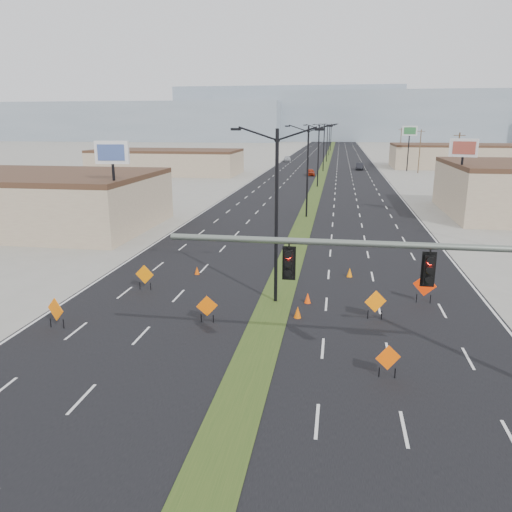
% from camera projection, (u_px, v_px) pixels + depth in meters
% --- Properties ---
extents(ground, '(600.00, 600.00, 0.00)m').
position_uv_depth(ground, '(235.00, 414.00, 18.22)').
color(ground, gray).
rests_on(ground, ground).
extents(road_surface, '(25.00, 400.00, 0.02)m').
position_uv_depth(road_surface, '(324.00, 170.00, 113.55)').
color(road_surface, black).
rests_on(road_surface, ground).
extents(median_strip, '(2.00, 400.00, 0.04)m').
position_uv_depth(median_strip, '(324.00, 170.00, 113.55)').
color(median_strip, '#274117').
rests_on(median_strip, ground).
extents(building_sw_far, '(30.00, 14.00, 4.50)m').
position_uv_depth(building_sw_far, '(167.00, 163.00, 103.68)').
color(building_sw_far, tan).
rests_on(building_sw_far, ground).
extents(building_se_far, '(44.00, 16.00, 5.00)m').
position_uv_depth(building_se_far, '(489.00, 157.00, 116.50)').
color(building_se_far, tan).
rests_on(building_se_far, ground).
extents(mesa_west, '(180.00, 50.00, 22.00)m').
position_uv_depth(mesa_west, '(134.00, 122.00, 301.09)').
color(mesa_west, gray).
rests_on(mesa_west, ground).
extents(mesa_center, '(220.00, 50.00, 28.00)m').
position_uv_depth(mesa_center, '(404.00, 116.00, 294.35)').
color(mesa_center, gray).
rests_on(mesa_center, ground).
extents(mesa_backdrop, '(140.00, 50.00, 32.00)m').
position_uv_depth(mesa_backdrop, '(289.00, 114.00, 323.85)').
color(mesa_backdrop, gray).
rests_on(mesa_backdrop, ground).
extents(signal_mast, '(16.30, 0.60, 8.00)m').
position_uv_depth(signal_mast, '(482.00, 284.00, 17.55)').
color(signal_mast, slate).
rests_on(signal_mast, ground).
extents(streetlight_0, '(5.15, 0.24, 10.02)m').
position_uv_depth(streetlight_0, '(276.00, 212.00, 28.26)').
color(streetlight_0, black).
rests_on(streetlight_0, ground).
extents(streetlight_1, '(5.15, 0.24, 10.02)m').
position_uv_depth(streetlight_1, '(308.00, 169.00, 54.95)').
color(streetlight_1, black).
rests_on(streetlight_1, ground).
extents(streetlight_2, '(5.15, 0.24, 10.02)m').
position_uv_depth(streetlight_2, '(318.00, 154.00, 81.65)').
color(streetlight_2, black).
rests_on(streetlight_2, ground).
extents(streetlight_3, '(5.15, 0.24, 10.02)m').
position_uv_depth(streetlight_3, '(324.00, 146.00, 108.34)').
color(streetlight_3, black).
rests_on(streetlight_3, ground).
extents(streetlight_4, '(5.15, 0.24, 10.02)m').
position_uv_depth(streetlight_4, '(327.00, 142.00, 135.04)').
color(streetlight_4, black).
rests_on(streetlight_4, ground).
extents(streetlight_5, '(5.15, 0.24, 10.02)m').
position_uv_depth(streetlight_5, '(329.00, 138.00, 161.73)').
color(streetlight_5, black).
rests_on(streetlight_5, ground).
extents(streetlight_6, '(5.15, 0.24, 10.02)m').
position_uv_depth(streetlight_6, '(331.00, 136.00, 188.42)').
color(streetlight_6, black).
rests_on(streetlight_6, ground).
extents(utility_pole_1, '(1.60, 0.20, 9.00)m').
position_uv_depth(utility_pole_1, '(457.00, 164.00, 71.08)').
color(utility_pole_1, '#4C3823').
rests_on(utility_pole_1, ground).
extents(utility_pole_2, '(1.60, 0.20, 9.00)m').
position_uv_depth(utility_pole_2, '(420.00, 151.00, 104.45)').
color(utility_pole_2, '#4C3823').
rests_on(utility_pole_2, ground).
extents(utility_pole_3, '(1.60, 0.20, 9.00)m').
position_uv_depth(utility_pole_3, '(400.00, 144.00, 137.82)').
color(utility_pole_3, '#4C3823').
rests_on(utility_pole_3, ground).
extents(car_left, '(1.99, 4.06, 1.33)m').
position_uv_depth(car_left, '(311.00, 172.00, 100.65)').
color(car_left, '#9A2710').
rests_on(car_left, ground).
extents(car_mid, '(1.90, 4.75, 1.54)m').
position_uv_depth(car_mid, '(360.00, 166.00, 112.95)').
color(car_mid, black).
rests_on(car_mid, ground).
extents(car_far, '(2.45, 4.77, 1.33)m').
position_uv_depth(car_far, '(287.00, 159.00, 137.74)').
color(car_far, '#A4A8AE').
rests_on(car_far, ground).
extents(construction_sign_0, '(1.15, 0.54, 1.65)m').
position_uv_depth(construction_sign_0, '(56.00, 310.00, 25.58)').
color(construction_sign_0, '#DC6004').
rests_on(construction_sign_0, ground).
extents(construction_sign_1, '(1.23, 0.14, 1.64)m').
position_uv_depth(construction_sign_1, '(145.00, 275.00, 31.52)').
color(construction_sign_1, orange).
rests_on(construction_sign_1, ground).
extents(construction_sign_2, '(1.09, 0.40, 1.51)m').
position_uv_depth(construction_sign_2, '(207.00, 307.00, 26.32)').
color(construction_sign_2, '#DE5904').
rests_on(construction_sign_2, ground).
extents(construction_sign_3, '(1.05, 0.41, 1.47)m').
position_uv_depth(construction_sign_3, '(388.00, 359.00, 20.57)').
color(construction_sign_3, '#EE5305').
rests_on(construction_sign_3, ground).
extents(construction_sign_4, '(1.18, 0.45, 1.65)m').
position_uv_depth(construction_sign_4, '(375.00, 302.00, 26.74)').
color(construction_sign_4, orange).
rests_on(construction_sign_4, ground).
extents(construction_sign_5, '(1.29, 0.47, 1.80)m').
position_uv_depth(construction_sign_5, '(425.00, 286.00, 29.13)').
color(construction_sign_5, '#FF3305').
rests_on(construction_sign_5, ground).
extents(cone_0, '(0.47, 0.47, 0.67)m').
position_uv_depth(cone_0, '(298.00, 312.00, 27.09)').
color(cone_0, '#D75804').
rests_on(cone_0, ground).
extents(cone_1, '(0.45, 0.45, 0.64)m').
position_uv_depth(cone_1, '(308.00, 298.00, 29.32)').
color(cone_1, '#FF4405').
rests_on(cone_1, ground).
extents(cone_2, '(0.48, 0.48, 0.66)m').
position_uv_depth(cone_2, '(350.00, 272.00, 34.31)').
color(cone_2, orange).
rests_on(cone_2, ground).
extents(cone_3, '(0.43, 0.43, 0.58)m').
position_uv_depth(cone_3, '(197.00, 271.00, 34.89)').
color(cone_3, '#D64904').
rests_on(cone_3, ground).
extents(pole_sign_west, '(2.90, 0.70, 8.84)m').
position_uv_depth(pole_sign_west, '(112.00, 161.00, 42.37)').
color(pole_sign_west, black).
rests_on(pole_sign_west, ground).
extents(pole_sign_east_near, '(2.76, 1.42, 8.72)m').
position_uv_depth(pole_sign_east_near, '(463.00, 155.00, 52.50)').
color(pole_sign_east_near, black).
rests_on(pole_sign_east_near, ground).
extents(pole_sign_east_far, '(3.14, 1.22, 9.71)m').
position_uv_depth(pole_sign_east_far, '(410.00, 134.00, 107.94)').
color(pole_sign_east_far, black).
rests_on(pole_sign_east_far, ground).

